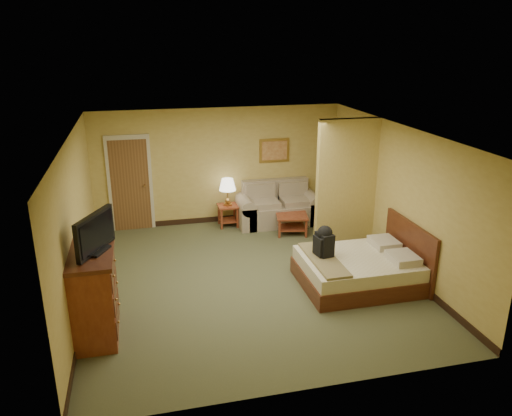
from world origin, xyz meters
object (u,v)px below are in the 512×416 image
object	(u,v)px
coffee_table	(292,220)
bed	(361,269)
loveseat	(278,210)
dresser	(94,294)

from	to	relation	value
coffee_table	bed	world-z (taller)	bed
loveseat	coffee_table	size ratio (longest dim) A/B	2.42
coffee_table	dresser	distance (m)	4.95
coffee_table	dresser	size ratio (longest dim) A/B	0.61
loveseat	coffee_table	xyz separation A→B (m)	(0.11, -0.66, -0.01)
dresser	bed	world-z (taller)	dresser
loveseat	bed	world-z (taller)	bed
coffee_table	bed	distance (m)	2.58
loveseat	dresser	xyz separation A→B (m)	(-3.74, -3.75, 0.33)
loveseat	coffee_table	bearing A→B (deg)	-80.72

